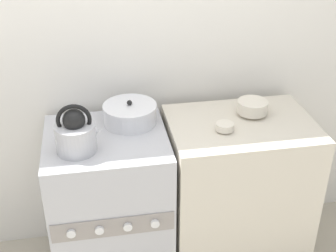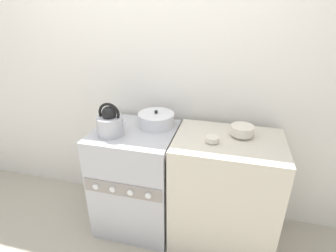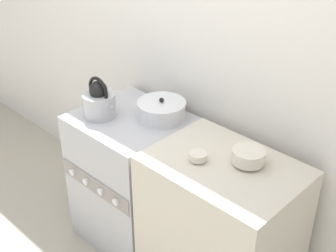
# 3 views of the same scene
# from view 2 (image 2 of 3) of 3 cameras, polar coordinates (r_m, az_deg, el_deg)

# --- Properties ---
(ground_plane) EXTENTS (12.00, 12.00, 0.00)m
(ground_plane) POSITION_cam_2_polar(r_m,az_deg,el_deg) (2.38, -8.88, -24.15)
(ground_plane) COLOR #B2A893
(wall_back) EXTENTS (7.00, 0.06, 2.50)m
(wall_back) POSITION_cam_2_polar(r_m,az_deg,el_deg) (2.24, -4.50, 10.99)
(wall_back) COLOR silver
(wall_back) RESTS_ON ground_plane
(stove) EXTENTS (0.63, 0.61, 0.90)m
(stove) POSITION_cam_2_polar(r_m,az_deg,el_deg) (2.27, -6.78, -11.29)
(stove) COLOR #B2B2B7
(stove) RESTS_ON ground_plane
(counter) EXTENTS (0.77, 0.56, 0.92)m
(counter) POSITION_cam_2_polar(r_m,az_deg,el_deg) (2.14, 12.06, -13.91)
(counter) COLOR beige
(counter) RESTS_ON ground_plane
(kettle) EXTENTS (0.24, 0.20, 0.25)m
(kettle) POSITION_cam_2_polar(r_m,az_deg,el_deg) (1.97, -12.46, 0.68)
(kettle) COLOR #B2B2B7
(kettle) RESTS_ON stove
(cooking_pot) EXTENTS (0.29, 0.29, 0.13)m
(cooking_pot) POSITION_cam_2_polar(r_m,az_deg,el_deg) (2.08, -2.56, 1.41)
(cooking_pot) COLOR silver
(cooking_pot) RESTS_ON stove
(enamel_bowl) EXTENTS (0.16, 0.16, 0.08)m
(enamel_bowl) POSITION_cam_2_polar(r_m,az_deg,el_deg) (1.95, 15.84, -0.91)
(enamel_bowl) COLOR beige
(enamel_bowl) RESTS_ON counter
(small_ceramic_bowl) EXTENTS (0.09, 0.09, 0.04)m
(small_ceramic_bowl) POSITION_cam_2_polar(r_m,az_deg,el_deg) (1.82, 9.59, -2.83)
(small_ceramic_bowl) COLOR beige
(small_ceramic_bowl) RESTS_ON counter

